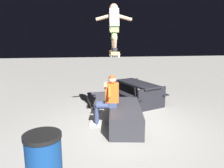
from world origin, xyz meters
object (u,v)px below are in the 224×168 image
ledge_box_main (125,116)px  skateboard (114,54)px  skater_airborne (114,25)px  picnic_table_back (138,90)px  kicker_ramp (102,102)px  person_sitting_on_ledge (108,98)px  trash_bin (44,162)px

ledge_box_main → skateboard: size_ratio=1.85×
ledge_box_main → skater_airborne: 2.33m
skateboard → skater_airborne: bearing=-4.4°
ledge_box_main → picnic_table_back: (1.84, -0.81, 0.24)m
skater_airborne → picnic_table_back: size_ratio=0.54×
ledge_box_main → kicker_ramp: (1.94, 0.42, -0.19)m
kicker_ramp → person_sitting_on_ledge: bearing=179.4°
skateboard → skater_airborne: skater_airborne is taller
ledge_box_main → kicker_ramp: size_ratio=1.70×
skateboard → ledge_box_main: bearing=-95.0°
skater_airborne → kicker_ramp: bearing=4.3°
picnic_table_back → person_sitting_on_ledge: bearing=144.4°
kicker_ramp → trash_bin: size_ratio=1.22×
skateboard → picnic_table_back: skateboard is taller
picnic_table_back → kicker_ramp: bearing=85.2°
skateboard → skater_airborne: 0.69m
person_sitting_on_ledge → picnic_table_back: 2.17m
person_sitting_on_ledge → picnic_table_back: size_ratio=0.65×
skateboard → trash_bin: size_ratio=1.12×
person_sitting_on_ledge → skater_airborne: 1.82m
skateboard → person_sitting_on_ledge: bearing=67.7°
skater_airborne → trash_bin: skater_airborne is taller
person_sitting_on_ledge → skateboard: size_ratio=1.31×
person_sitting_on_ledge → skater_airborne: skater_airborne is taller
ledge_box_main → trash_bin: trash_bin is taller
kicker_ramp → trash_bin: trash_bin is taller
person_sitting_on_ledge → picnic_table_back: person_sitting_on_ledge is taller
ledge_box_main → skateboard: bearing=85.0°
skateboard → picnic_table_back: (1.81, -1.10, -1.39)m
ledge_box_main → trash_bin: size_ratio=2.08×
picnic_table_back → trash_bin: trash_bin is taller
person_sitting_on_ledge → trash_bin: (-2.35, 1.25, -0.30)m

